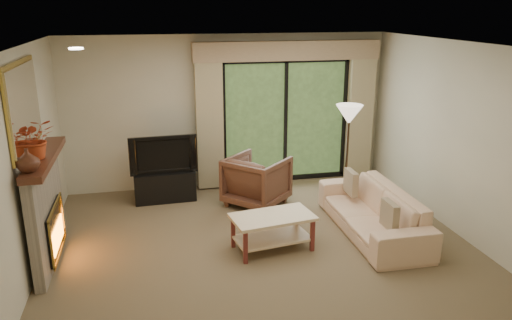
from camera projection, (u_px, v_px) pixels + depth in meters
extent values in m
plane|color=brown|center=(261.00, 246.00, 6.59)|extent=(5.50, 5.50, 0.00)
plane|color=silver|center=(262.00, 45.00, 5.82)|extent=(5.50, 5.50, 0.00)
plane|color=beige|center=(228.00, 112.00, 8.54)|extent=(5.00, 0.00, 5.00)
plane|color=beige|center=(333.00, 240.00, 3.88)|extent=(5.00, 0.00, 5.00)
plane|color=beige|center=(25.00, 166.00, 5.64)|extent=(0.00, 5.00, 5.00)
plane|color=beige|center=(458.00, 139.00, 6.77)|extent=(0.00, 5.00, 5.00)
cube|color=tan|center=(209.00, 120.00, 8.35)|extent=(0.45, 0.18, 2.35)
cube|color=tan|center=(360.00, 113.00, 8.90)|extent=(0.45, 0.18, 2.35)
cube|color=tan|center=(288.00, 51.00, 8.31)|extent=(3.20, 0.24, 0.32)
cube|color=black|center=(165.00, 185.00, 8.10)|extent=(0.98, 0.47, 0.48)
imported|color=black|center=(163.00, 153.00, 7.94)|extent=(1.07, 0.18, 0.61)
imported|color=brown|center=(257.00, 181.00, 7.87)|extent=(1.21, 1.21, 0.79)
imported|color=beige|center=(372.00, 211.00, 6.91)|extent=(0.86, 2.16, 0.63)
cube|color=brown|center=(390.00, 215.00, 6.25)|extent=(0.10, 0.35, 0.35)
cube|color=brown|center=(351.00, 182.00, 7.41)|extent=(0.10, 0.36, 0.36)
imported|color=#4A2416|center=(27.00, 160.00, 5.21)|extent=(0.27, 0.27, 0.25)
imported|color=#AD3C1A|center=(35.00, 139.00, 5.63)|extent=(0.49, 0.45, 0.46)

